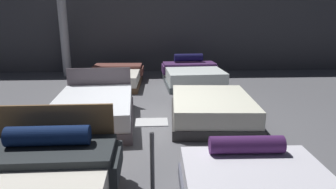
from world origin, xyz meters
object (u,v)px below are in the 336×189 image
(bed_3, at_px, (212,109))
(price_sign, at_px, (153,189))
(bed_4, at_px, (115,77))
(bed_5, at_px, (193,75))
(support_pillar, at_px, (63,21))
(bed_2, at_px, (94,110))

(bed_3, xyz_separation_m, price_sign, (-1.11, -2.88, 0.18))
(bed_4, height_order, bed_5, bed_5)
(bed_5, height_order, support_pillar, support_pillar)
(bed_2, height_order, support_pillar, support_pillar)
(bed_4, bearing_deg, support_pillar, 142.36)
(bed_5, distance_m, support_pillar, 4.46)
(price_sign, height_order, support_pillar, support_pillar)
(price_sign, xyz_separation_m, support_pillar, (-2.79, 7.41, 1.33))
(support_pillar, bearing_deg, bed_4, -39.53)
(bed_3, distance_m, bed_5, 3.09)
(bed_5, bearing_deg, bed_3, -94.03)
(bed_3, relative_size, bed_5, 0.98)
(bed_4, xyz_separation_m, bed_5, (2.21, -0.03, 0.04))
(bed_2, xyz_separation_m, support_pillar, (-1.70, 4.50, 1.50))
(bed_3, relative_size, bed_4, 0.98)
(bed_4, height_order, price_sign, price_sign)
(bed_2, distance_m, bed_4, 3.08)
(bed_4, bearing_deg, bed_5, 1.24)
(bed_4, distance_m, bed_5, 2.21)
(bed_2, height_order, bed_3, bed_2)
(bed_3, height_order, price_sign, price_sign)
(bed_4, xyz_separation_m, support_pillar, (-1.73, 1.43, 1.53))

